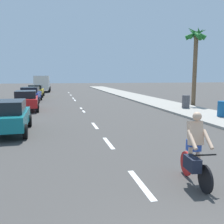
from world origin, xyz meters
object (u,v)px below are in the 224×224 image
object	(u,v)px
cyclist	(195,152)
parked_car_yellow	(36,91)
trash_bin_far	(186,102)
trash_bin_near	(222,109)
parked_car_red	(26,100)
parked_car_blue	(31,94)
palm_tree_mid	(196,45)
delivery_truck	(42,83)
parked_car_teal	(8,116)

from	to	relation	value
cyclist	parked_car_yellow	world-z (taller)	cyclist
cyclist	trash_bin_far	bearing A→B (deg)	-112.90
cyclist	trash_bin_near	bearing A→B (deg)	-124.38
parked_car_red	parked_car_yellow	distance (m)	13.68
parked_car_red	trash_bin_far	distance (m)	12.78
cyclist	parked_car_blue	xyz separation A→B (m)	(-5.99, 22.39, 0.01)
parked_car_red	parked_car_blue	distance (m)	7.12
parked_car_yellow	trash_bin_far	distance (m)	20.56
palm_tree_mid	trash_bin_near	xyz separation A→B (m)	(-2.05, -6.94, -4.82)
parked_car_blue	parked_car_yellow	world-z (taller)	same
palm_tree_mid	parked_car_red	bearing A→B (deg)	-179.62
delivery_truck	trash_bin_far	xyz separation A→B (m)	(12.59, -26.91, -0.85)
palm_tree_mid	trash_bin_far	bearing A→B (deg)	-130.89
parked_car_red	parked_car_blue	size ratio (longest dim) A/B	0.94
parked_car_yellow	delivery_truck	bearing A→B (deg)	89.05
parked_car_teal	parked_car_blue	distance (m)	15.37
parked_car_yellow	trash_bin_near	distance (m)	24.26
parked_car_teal	trash_bin_far	xyz separation A→B (m)	(12.46, 5.89, -0.18)
parked_car_teal	parked_car_red	xyz separation A→B (m)	(-0.10, 8.25, 0.00)
trash_bin_near	parked_car_teal	bearing A→B (deg)	-173.56
parked_car_blue	trash_bin_near	distance (m)	19.05
parked_car_teal	delivery_truck	bearing A→B (deg)	88.52
trash_bin_far	parked_car_red	bearing A→B (deg)	169.35
trash_bin_near	cyclist	bearing A→B (deg)	-129.61
parked_car_teal	palm_tree_mid	size ratio (longest dim) A/B	0.57
parked_car_blue	delivery_truck	bearing A→B (deg)	90.43
parked_car_blue	trash_bin_far	bearing A→B (deg)	-34.87
parked_car_blue	trash_bin_near	bearing A→B (deg)	-45.65
palm_tree_mid	trash_bin_far	distance (m)	5.79
parked_car_blue	trash_bin_near	size ratio (longest dim) A/B	4.55
parked_car_blue	delivery_truck	world-z (taller)	delivery_truck
parked_car_teal	palm_tree_mid	world-z (taller)	palm_tree_mid
parked_car_blue	parked_car_yellow	distance (m)	6.57
parked_car_teal	parked_car_blue	xyz separation A→B (m)	(-0.44, 15.36, 0.00)
cyclist	trash_bin_far	size ratio (longest dim) A/B	1.75
cyclist	parked_car_teal	world-z (taller)	cyclist
cyclist	parked_car_teal	xyz separation A→B (m)	(-5.55, 7.03, 0.01)
trash_bin_far	delivery_truck	bearing A→B (deg)	115.07
palm_tree_mid	trash_bin_near	bearing A→B (deg)	-106.49
cyclist	palm_tree_mid	size ratio (longest dim) A/B	0.25
trash_bin_near	delivery_truck	bearing A→B (deg)	111.97
parked_car_red	delivery_truck	distance (m)	24.56
parked_car_teal	parked_car_blue	size ratio (longest dim) A/B	0.91
parked_car_blue	palm_tree_mid	xyz separation A→B (m)	(15.03, -7.01, 4.61)
parked_car_red	trash_bin_near	distance (m)	14.37
parked_car_yellow	trash_bin_near	world-z (taller)	parked_car_yellow
cyclist	parked_car_blue	size ratio (longest dim) A/B	0.40
delivery_truck	parked_car_teal	bearing A→B (deg)	-89.44
delivery_truck	trash_bin_near	size ratio (longest dim) A/B	6.33
trash_bin_near	palm_tree_mid	bearing A→B (deg)	73.51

